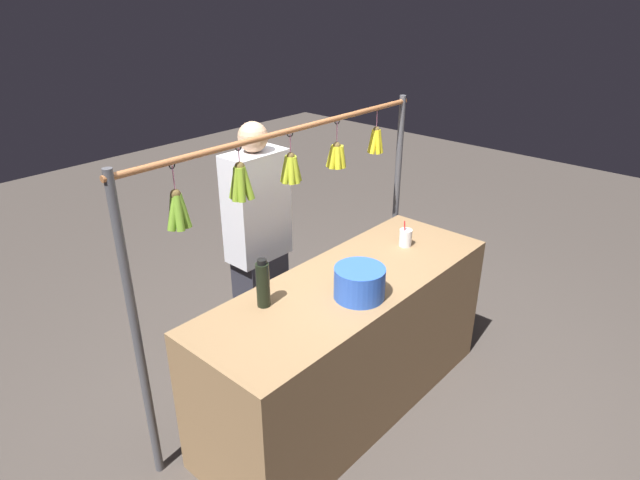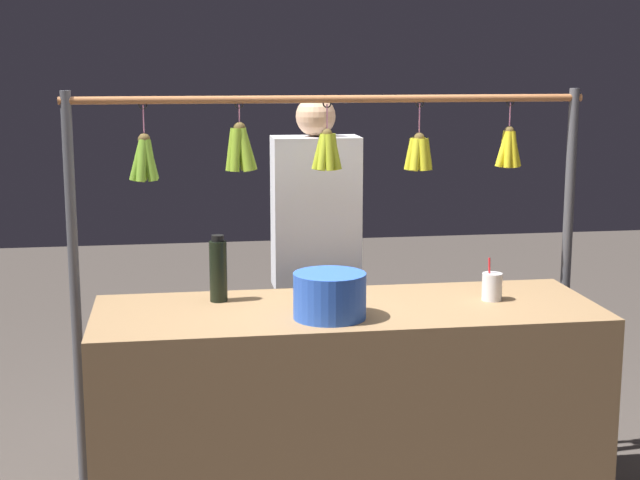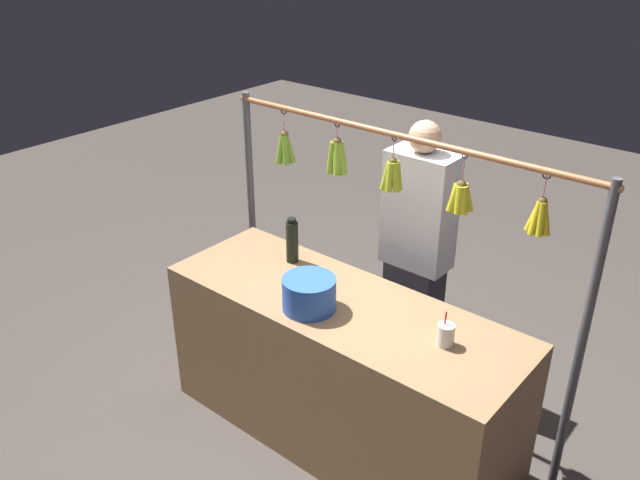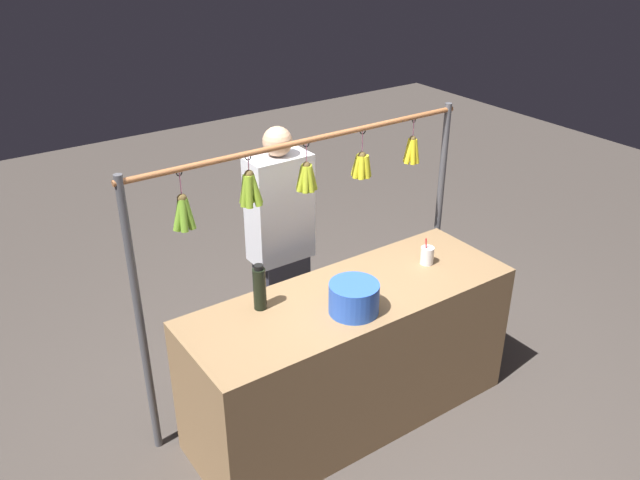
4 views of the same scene
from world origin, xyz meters
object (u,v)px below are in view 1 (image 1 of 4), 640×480
at_px(water_bottle, 263,284).
at_px(blue_bucket, 359,283).
at_px(vendor_person, 259,252).
at_px(drink_cup, 406,238).

relative_size(water_bottle, blue_bucket, 0.99).
bearing_deg(water_bottle, vendor_person, -130.12).
relative_size(water_bottle, drink_cup, 1.55).
bearing_deg(blue_bucket, water_bottle, -38.47).
height_order(drink_cup, vendor_person, vendor_person).
height_order(blue_bucket, drink_cup, drink_cup).
bearing_deg(blue_bucket, drink_cup, -166.41).
distance_m(blue_bucket, drink_cup, 0.70).
distance_m(water_bottle, blue_bucket, 0.50).
xyz_separation_m(blue_bucket, drink_cup, (-0.68, -0.16, -0.03)).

